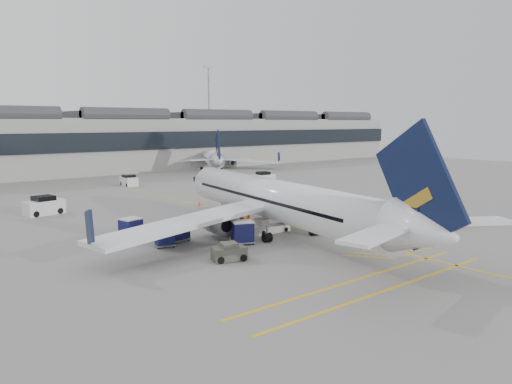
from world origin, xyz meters
TOP-DOWN VIEW (x-y plane):
  - ground at (0.00, 0.00)m, footprint 220.00×220.00m
  - terminal at (0.00, 71.93)m, footprint 200.00×20.45m
  - apron_markings at (10.00, 10.00)m, footprint 0.25×60.00m
  - airliner_main at (6.84, 3.00)m, footprint 35.68×39.29m
  - airliner_far at (38.04, 60.53)m, footprint 27.41×30.24m
  - belt_loader at (6.82, 4.44)m, footprint 4.39×1.75m
  - baggage_cart_a at (-1.79, 6.74)m, footprint 2.09×1.83m
  - baggage_cart_b at (-3.56, 5.79)m, footprint 1.92×1.73m
  - baggage_cart_c at (2.07, 2.48)m, footprint 2.33×2.17m
  - baggage_cart_d at (-4.59, 9.97)m, footprint 2.07×1.82m
  - ramp_agent_a at (7.59, 8.67)m, footprint 0.78×0.84m
  - ramp_agent_b at (3.41, 4.34)m, footprint 1.14×1.13m
  - pushback_tug at (-1.87, -0.95)m, footprint 2.77×2.12m
  - safety_cone_nose at (9.92, 21.37)m, footprint 0.41×0.41m
  - safety_cone_engine at (11.08, 7.54)m, footprint 0.37×0.37m
  - service_van_left at (-6.86, 27.23)m, footprint 4.41×2.73m
  - service_van_mid at (11.54, 44.85)m, footprint 2.02×3.71m
  - service_van_right at (30.54, 33.62)m, footprint 4.11×2.55m

SIDE VIEW (x-z plane):
  - ground at x=0.00m, z-range 0.00..0.00m
  - apron_markings at x=10.00m, z-range 0.00..0.01m
  - safety_cone_engine at x=11.08m, z-range 0.00..0.51m
  - safety_cone_nose at x=9.92m, z-range 0.00..0.57m
  - belt_loader at x=6.82m, z-range -0.37..1.40m
  - pushback_tug at x=-1.87m, z-range -0.08..1.29m
  - service_van_mid at x=11.54m, z-range -0.10..1.76m
  - service_van_right at x=30.54m, z-range -0.10..1.87m
  - baggage_cart_b at x=-3.56m, z-range 0.06..1.75m
  - ramp_agent_b at x=3.41m, z-range 0.00..1.86m
  - service_van_left at x=-6.86m, z-range -0.11..2.00m
  - ramp_agent_a at x=7.59m, z-range 0.00..1.93m
  - baggage_cart_d at x=-4.59m, z-range 0.07..1.98m
  - baggage_cart_a at x=-1.79m, z-range 0.07..2.01m
  - baggage_cart_c at x=2.07m, z-range 0.07..2.04m
  - airliner_far at x=38.04m, z-range -1.82..7.01m
  - airliner_main at x=6.84m, z-range -2.17..8.34m
  - terminal at x=0.00m, z-range -0.06..12.34m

